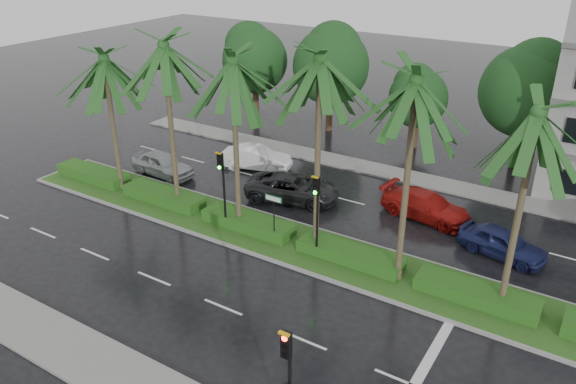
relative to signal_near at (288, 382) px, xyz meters
The scene contains 17 objects.
ground 11.42m from the signal_near, 122.58° to the left, with size 120.00×120.00×0.00m, color black.
near_sidewalk 6.53m from the signal_near, behind, with size 40.00×2.40×0.12m, color slate.
far_sidewalk 22.35m from the signal_near, 105.67° to the left, with size 40.00×2.00×0.12m, color slate.
median 12.24m from the signal_near, 120.00° to the left, with size 36.00×4.00×0.15m.
hedge 12.17m from the signal_near, 120.00° to the left, with size 35.20×1.40×0.60m.
lane_markings 9.76m from the signal_near, 108.30° to the left, with size 34.00×13.06×0.01m.
palm_row 13.93m from the signal_near, 124.85° to the left, with size 26.30×4.20×10.18m.
signal_near is the anchor object (origin of this frame).
signal_median_left 13.93m from the signal_near, 135.91° to the left, with size 0.34×0.42×4.36m.
signal_median_right 10.69m from the signal_near, 114.91° to the left, with size 0.34×0.42×4.36m.
street_sign 12.11m from the signal_near, 125.34° to the left, with size 0.95×0.09×2.60m.
bg_trees 27.83m from the signal_near, 103.22° to the left, with size 33.20×5.88×8.49m.
car_silver 22.42m from the signal_near, 143.19° to the left, with size 4.51×1.81×1.54m, color #999AA0.
car_white 22.07m from the signal_near, 127.50° to the left, with size 4.62×1.61×1.52m, color white.
car_darkgrey 17.31m from the signal_near, 121.11° to the left, with size 5.47×2.52×1.52m, color #232326.
car_red 16.89m from the signal_near, 95.12° to the left, with size 5.10×2.07×1.48m, color #A61612.
car_blue 15.29m from the signal_near, 78.61° to the left, with size 4.22×1.70×1.44m, color navy.
Camera 1 is at (12.62, -19.98, 14.68)m, focal length 35.00 mm.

